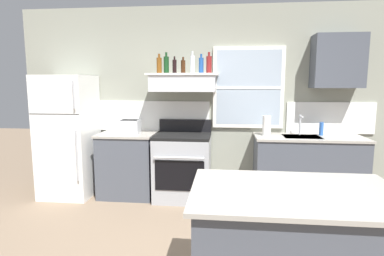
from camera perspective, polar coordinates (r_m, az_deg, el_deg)
back_wall at (r=4.60m, az=2.37°, el=4.92°), size 5.40×0.11×2.70m
refrigerator at (r=4.82m, az=-21.59°, el=-1.40°), size 0.70×0.72×1.72m
counter_left_of_stove at (r=4.63m, az=-11.54°, el=-6.48°), size 0.79×0.63×0.91m
toaster at (r=4.50m, az=-11.28°, el=0.29°), size 0.30×0.20×0.19m
stove_range at (r=4.42m, az=-1.68°, el=-6.91°), size 0.76×0.69×1.09m
range_hood_shelf at (r=4.36m, az=-1.57°, el=8.30°), size 0.96×0.52×0.24m
bottle_amber_wine at (r=4.45m, az=-5.99°, el=11.28°), size 0.07×0.07×0.27m
bottle_dark_green_wine at (r=4.42m, az=-4.69°, el=11.42°), size 0.07×0.07×0.29m
bottle_balsamic_dark at (r=4.35m, az=-3.20°, el=11.16°), size 0.06×0.06×0.23m
bottle_brown_stout at (r=4.37m, az=-1.62°, el=11.12°), size 0.06×0.06×0.22m
bottle_clear_tall at (r=4.38m, az=0.06°, el=11.55°), size 0.06×0.06×0.30m
bottle_blue_liqueur at (r=4.35m, az=1.69°, el=11.35°), size 0.07×0.07×0.26m
bottle_red_label_wine at (r=4.29m, az=3.11°, el=11.49°), size 0.07×0.07×0.28m
counter_right_with_sink at (r=4.55m, az=20.27°, el=-7.06°), size 1.43×0.63×0.91m
sink_faucet at (r=4.51m, az=19.14°, el=0.98°), size 0.03×0.17×0.28m
paper_towel_roll at (r=4.33m, az=13.43°, el=0.41°), size 0.11×0.11×0.27m
dish_soap_bottle at (r=4.59m, az=22.48°, el=-0.14°), size 0.06×0.06×0.18m
kitchen_island at (r=2.41m, az=17.98°, el=-20.96°), size 1.40×0.90×0.91m
upper_cabinet_right at (r=4.65m, az=25.01°, el=10.95°), size 0.64×0.32×0.70m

